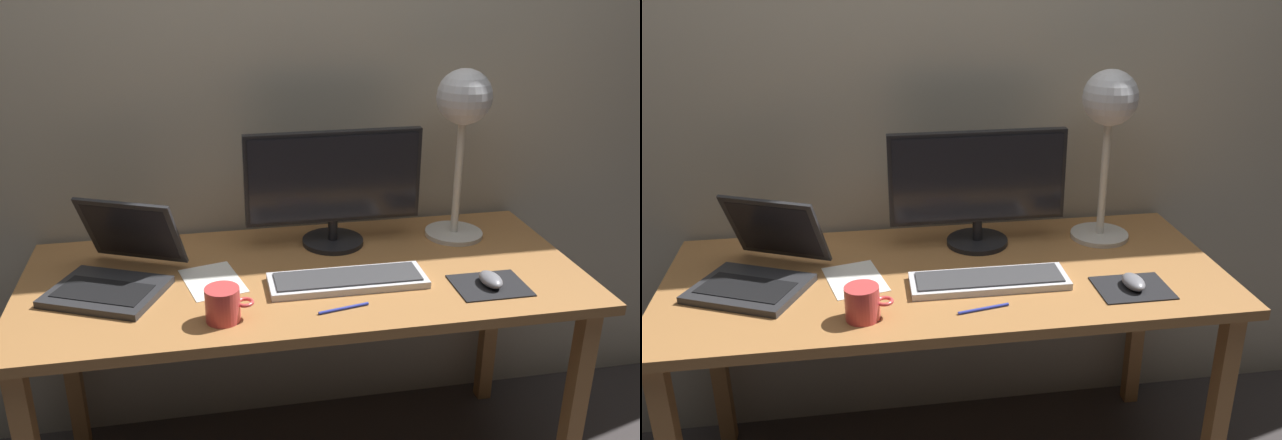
{
  "view_description": "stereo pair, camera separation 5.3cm",
  "coord_description": "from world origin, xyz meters",
  "views": [
    {
      "loc": [
        -0.28,
        -1.73,
        1.61
      ],
      "look_at": [
        0.04,
        -0.05,
        0.92
      ],
      "focal_mm": 37.96,
      "sensor_mm": 36.0,
      "label": 1
    },
    {
      "loc": [
        -0.23,
        -1.74,
        1.61
      ],
      "look_at": [
        0.04,
        -0.05,
        0.92
      ],
      "focal_mm": 37.96,
      "sensor_mm": 36.0,
      "label": 2
    }
  ],
  "objects": [
    {
      "name": "back_wall",
      "position": [
        0.0,
        0.4,
        1.3
      ],
      "size": [
        4.8,
        0.06,
        2.6
      ],
      "primitive_type": "cube",
      "color": "#B2A893",
      "rests_on": "ground"
    },
    {
      "name": "desk",
      "position": [
        0.0,
        0.0,
        0.66
      ],
      "size": [
        1.6,
        0.7,
        0.74
      ],
      "color": "#A8703D",
      "rests_on": "ground"
    },
    {
      "name": "monitor",
      "position": [
        0.12,
        0.19,
        0.94
      ],
      "size": [
        0.55,
        0.19,
        0.36
      ],
      "color": "black",
      "rests_on": "desk"
    },
    {
      "name": "keyboard_main",
      "position": [
        0.11,
        -0.09,
        0.75
      ],
      "size": [
        0.44,
        0.14,
        0.03
      ],
      "color": "silver",
      "rests_on": "desk"
    },
    {
      "name": "laptop",
      "position": [
        -0.52,
        0.03,
        0.8
      ],
      "size": [
        0.4,
        0.42,
        0.23
      ],
      "color": "#28282B",
      "rests_on": "desk"
    },
    {
      "name": "desk_lamp",
      "position": [
        0.52,
        0.18,
        1.14
      ],
      "size": [
        0.18,
        0.18,
        0.54
      ],
      "color": "beige",
      "rests_on": "desk"
    },
    {
      "name": "mousepad",
      "position": [
        0.49,
        -0.18,
        0.74
      ],
      "size": [
        0.2,
        0.16,
        0.0
      ],
      "primitive_type": "cube",
      "color": "black",
      "rests_on": "desk"
    },
    {
      "name": "mouse",
      "position": [
        0.49,
        -0.18,
        0.76
      ],
      "size": [
        0.06,
        0.1,
        0.03
      ],
      "primitive_type": "ellipsoid",
      "color": "slate",
      "rests_on": "mousepad"
    },
    {
      "name": "coffee_mug",
      "position": [
        -0.24,
        -0.23,
        0.78
      ],
      "size": [
        0.12,
        0.09,
        0.09
      ],
      "color": "#CC3F3F",
      "rests_on": "desk"
    },
    {
      "name": "paper_sheet_near_mouse",
      "position": [
        -0.26,
        -0.01,
        0.74
      ],
      "size": [
        0.19,
        0.24,
        0.0
      ],
      "primitive_type": "cube",
      "rotation": [
        0.0,
        0.0,
        0.24
      ],
      "color": "white",
      "rests_on": "desk"
    },
    {
      "name": "pen",
      "position": [
        0.06,
        -0.23,
        0.74
      ],
      "size": [
        0.14,
        0.04,
        0.01
      ],
      "primitive_type": "cylinder",
      "rotation": [
        0.0,
        1.57,
        0.2
      ],
      "color": "#2633A5",
      "rests_on": "desk"
    }
  ]
}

